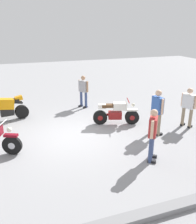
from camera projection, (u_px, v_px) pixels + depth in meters
The scene contains 8 objects.
ground_plane at pixel (73, 135), 9.20m from camera, with size 40.00×40.00×0.00m, color gray.
curb_edge at pixel (125, 221), 5.09m from camera, with size 14.00×0.30×0.15m, color gray.
motorcycle_orange_sportbike at pixel (5, 108), 10.42m from camera, with size 1.95×0.71×1.14m.
motorcycle_cream_vintage at pixel (116, 113), 10.12m from camera, with size 1.90×0.93×1.07m.
person_in_gray_shirt at pixel (83, 90), 12.11m from camera, with size 0.49×0.59×1.63m.
person_in_red_shirt at pixel (153, 132), 7.23m from camera, with size 0.51×0.57×1.67m.
person_in_blue_shirt at pixel (157, 109), 9.01m from camera, with size 0.32×0.67×1.75m.
person_in_white_shirt at pixel (188, 105), 9.67m from camera, with size 0.45×0.62×1.65m.
Camera 1 is at (1.87, 8.19, 3.97)m, focal length 38.58 mm.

